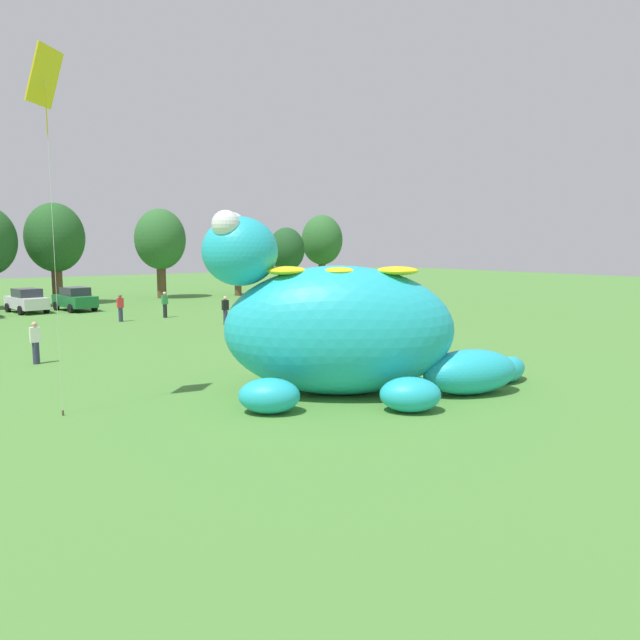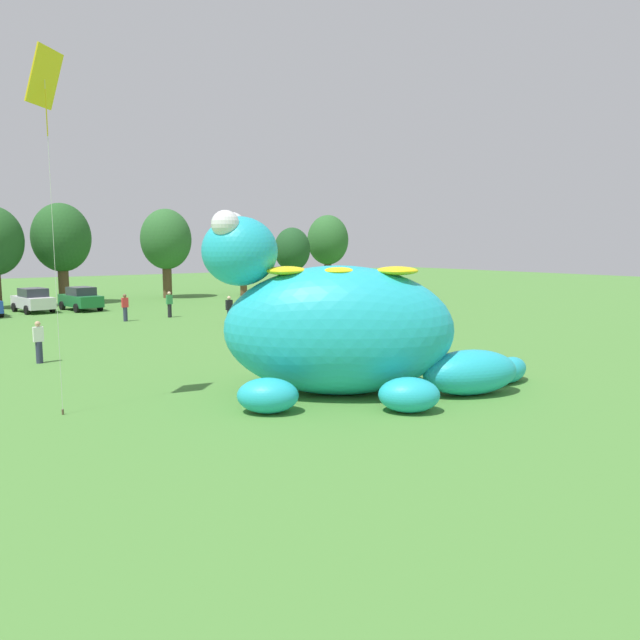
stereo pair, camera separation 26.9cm
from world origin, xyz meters
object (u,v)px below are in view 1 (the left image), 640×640
tethered_flying_kite (45,83)px  car_green (75,299)px  spectator_wandering (120,308)px  giant_inflatable_creature (339,328)px  car_white (27,301)px  spectator_near_inflatable (165,305)px  spectator_by_cars (35,343)px  spectator_mid_field (301,307)px  spectator_far_side (225,310)px

tethered_flying_kite → car_green: bearing=74.9°
tethered_flying_kite → spectator_wandering: bearing=67.6°
giant_inflatable_creature → car_white: 31.51m
spectator_near_inflatable → spectator_by_cars: same height
spectator_mid_field → spectator_by_cars: (-16.59, -5.24, 0.00)m
spectator_near_inflatable → spectator_wandering: same height
giant_inflatable_creature → car_green: giant_inflatable_creature is taller
car_green → car_white: bearing=167.4°
giant_inflatable_creature → spectator_mid_field: giant_inflatable_creature is taller
car_green → spectator_mid_field: car_green is taller
car_white → spectator_far_side: bearing=-59.6°
tethered_flying_kite → spectator_by_cars: bearing=83.1°
giant_inflatable_creature → spectator_near_inflatable: bearing=81.5°
spectator_mid_field → spectator_far_side: (-4.85, 1.00, 0.00)m
car_white → car_green: size_ratio=1.00×
giant_inflatable_creature → spectator_far_side: giant_inflatable_creature is taller
spectator_near_inflatable → spectator_by_cars: 15.55m
car_green → spectator_mid_field: 17.51m
spectator_near_inflatable → spectator_far_side: size_ratio=1.00×
car_white → spectator_by_cars: 20.58m
spectator_by_cars → car_white: bearing=80.2°
giant_inflatable_creature → car_white: bearing=96.0°
spectator_mid_field → tethered_flying_kite: bearing=-142.2°
spectator_far_side → spectator_mid_field: bearing=-11.6°
giant_inflatable_creature → spectator_mid_field: (9.82, 16.27, -1.27)m
car_white → tethered_flying_kite: bearing=-98.9°
spectator_by_cars → spectator_wandering: same height
car_white → spectator_mid_field: size_ratio=2.52×
giant_inflatable_creature → spectator_mid_field: bearing=58.9°
spectator_by_cars → giant_inflatable_creature: bearing=-58.5°
spectator_far_side → car_green: bearing=111.2°
car_white → spectator_mid_field: 19.95m
spectator_by_cars → spectator_far_side: 13.30m
car_white → tethered_flying_kite: size_ratio=0.44×
car_green → spectator_near_inflatable: bearing=-65.2°
car_green → spectator_by_cars: size_ratio=2.52×
spectator_far_side → car_white: bearing=120.4°
car_green → tethered_flying_kite: tethered_flying_kite is taller
giant_inflatable_creature → tethered_flying_kite: size_ratio=1.11×
tethered_flying_kite → spectator_near_inflatable: bearing=60.9°
spectator_near_inflatable → spectator_mid_field: same height
spectator_near_inflatable → spectator_by_cars: size_ratio=1.00×
car_white → car_green: bearing=-12.6°
spectator_by_cars → spectator_wandering: size_ratio=1.00×
spectator_far_side → giant_inflatable_creature: bearing=-106.1°
car_white → spectator_near_inflatable: 10.86m
car_white → spectator_by_cars: (-3.49, -20.29, -0.01)m
car_white → spectator_wandering: car_white is taller
spectator_wandering → spectator_far_side: 6.90m
spectator_near_inflatable → giant_inflatable_creature: bearing=-98.5°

